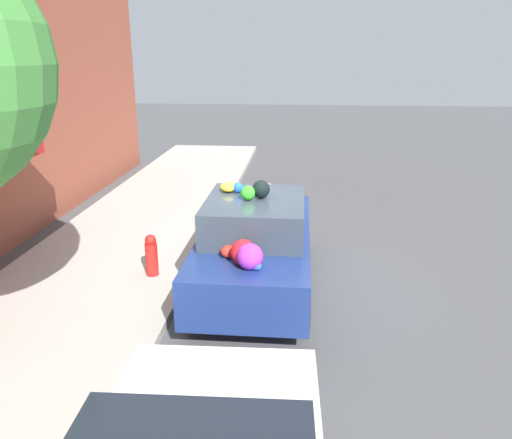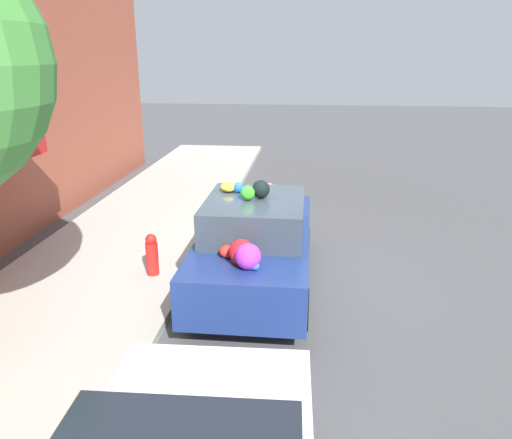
{
  "view_description": "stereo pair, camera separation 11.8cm",
  "coord_description": "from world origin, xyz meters",
  "views": [
    {
      "loc": [
        -7.3,
        -0.67,
        3.58
      ],
      "look_at": [
        0.0,
        0.0,
        1.14
      ],
      "focal_mm": 35.0,
      "sensor_mm": 36.0,
      "label": 1
    },
    {
      "loc": [
        -7.28,
        -0.79,
        3.58
      ],
      "look_at": [
        0.0,
        0.0,
        1.14
      ],
      "focal_mm": 35.0,
      "sensor_mm": 36.0,
      "label": 2
    }
  ],
  "objects": [
    {
      "name": "art_car",
      "position": [
        -0.04,
        0.0,
        0.77
      ],
      "size": [
        3.99,
        1.7,
        1.79
      ],
      "rotation": [
        0.0,
        0.0,
        0.0
      ],
      "color": "navy",
      "rests_on": "ground"
    },
    {
      "name": "sidewalk_curb",
      "position": [
        0.0,
        2.7,
        0.06
      ],
      "size": [
        24.0,
        3.2,
        0.13
      ],
      "color": "#B2ADA3",
      "rests_on": "ground"
    },
    {
      "name": "fire_hydrant",
      "position": [
        0.0,
        1.71,
        0.47
      ],
      "size": [
        0.2,
        0.2,
        0.7
      ],
      "color": "red",
      "rests_on": "sidewalk_curb"
    },
    {
      "name": "ground_plane",
      "position": [
        0.0,
        0.0,
        0.0
      ],
      "size": [
        60.0,
        60.0,
        0.0
      ],
      "primitive_type": "plane",
      "color": "#4C4C4F"
    }
  ]
}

